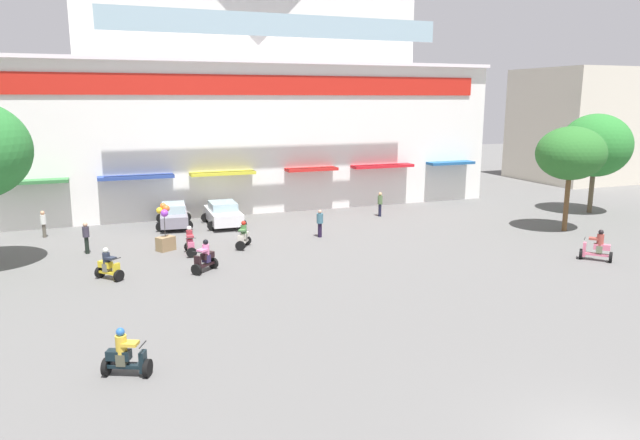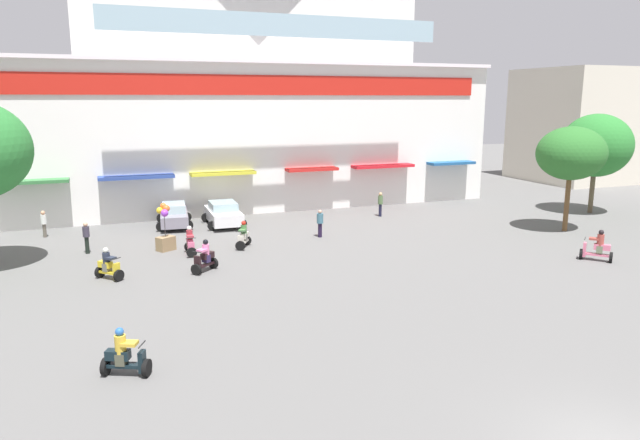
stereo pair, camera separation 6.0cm
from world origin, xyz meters
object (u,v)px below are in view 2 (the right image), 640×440
Objects in this scene: scooter_rider_4 at (124,356)px; pedestrian_1 at (86,236)px; plaza_tree_1 at (596,146)px; scooter_rider_3 at (205,258)px; pedestrian_3 at (320,222)px; parked_car_1 at (223,213)px; plaza_tree_3 at (571,154)px; pedestrian_0 at (380,203)px; balloon_vendor_cart at (165,233)px; scooter_rider_5 at (190,243)px; scooter_rider_1 at (243,237)px; scooter_rider_2 at (597,248)px; pedestrian_2 at (44,222)px; scooter_rider_6 at (108,266)px; parked_car_0 at (174,215)px.

pedestrian_1 is (-1.32, 14.91, 0.36)m from scooter_rider_4.
plaza_tree_1 reaches higher than scooter_rider_3.
parked_car_1 is at bearing 131.93° from pedestrian_3.
plaza_tree_3 is at bearing -9.49° from pedestrian_1.
balloon_vendor_cart reaches higher than pedestrian_0.
parked_car_1 is (-25.10, 4.91, -3.96)m from plaza_tree_1.
scooter_rider_5 is 14.64m from pedestrian_0.
scooter_rider_1 is 18.06m from scooter_rider_2.
scooter_rider_1 is 14.79m from scooter_rider_4.
scooter_rider_2 is (15.76, -14.64, -0.11)m from parked_car_1.
scooter_rider_5 is at bearing -170.83° from pedestrian_3.
pedestrian_2 is (-7.39, 6.78, 0.31)m from scooter_rider_5.
balloon_vendor_cart reaches higher than pedestrian_2.
plaza_tree_1 reaches higher than scooter_rider_4.
plaza_tree_3 is 2.49× the size of balloon_vendor_cart.
scooter_rider_4 is 25.16m from pedestrian_0.
pedestrian_2 is at bearing 171.49° from plaza_tree_1.
pedestrian_1 reaches higher than pedestrian_3.
scooter_rider_2 is at bearing -29.93° from pedestrian_2.
scooter_rider_2 is 20.48m from scooter_rider_5.
plaza_tree_1 is 4.74× the size of scooter_rider_6.
plaza_tree_1 is 4.15× the size of pedestrian_1.
pedestrian_1 is 1.06× the size of pedestrian_2.
parked_car_0 is at bearing 79.55° from scooter_rider_4.
scooter_rider_5 is at bearing 36.77° from scooter_rider_6.
pedestrian_1 is at bearing 157.63° from scooter_rider_5.
scooter_rider_2 reaches higher than scooter_rider_5.
scooter_rider_2 is at bearing -23.79° from scooter_rider_5.
plaza_tree_1 is 15.50m from pedestrian_0.
scooter_rider_5 is at bearing 156.21° from scooter_rider_2.
balloon_vendor_cart is (6.29, -5.53, 0.04)m from pedestrian_2.
scooter_rider_6 is at bearing -143.23° from scooter_rider_5.
pedestrian_0 reaches higher than parked_car_1.
scooter_rider_5 is at bearing -115.05° from parked_car_1.
parked_car_1 is at bearing 64.95° from scooter_rider_5.
parked_car_0 is (-22.12, 9.65, -3.97)m from plaza_tree_3.
scooter_rider_2 is (-3.40, -5.78, -4.05)m from plaza_tree_3.
plaza_tree_3 reaches higher than scooter_rider_5.
plaza_tree_1 is 4.14× the size of pedestrian_0.
pedestrian_1 is (-18.57, -3.40, -0.01)m from pedestrian_0.
plaza_tree_3 is 4.22× the size of scooter_rider_5.
pedestrian_0 reaches higher than pedestrian_1.
scooter_rider_3 is 15.98m from pedestrian_0.
pedestrian_2 is at bearing 162.59° from plaza_tree_3.
scooter_rider_2 is (18.72, -15.44, -0.08)m from parked_car_0.
scooter_rider_1 is at bearing -154.67° from pedestrian_0.
pedestrian_0 reaches higher than scooter_rider_1.
pedestrian_1 is at bearing 176.25° from pedestrian_3.
scooter_rider_5 reaches higher than scooter_rider_6.
scooter_rider_3 is 7.48m from pedestrian_1.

